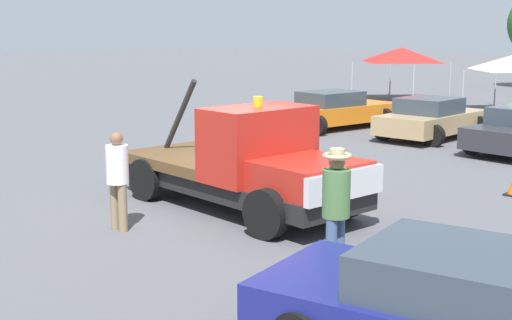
# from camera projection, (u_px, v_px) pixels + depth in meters

# --- Properties ---
(ground_plane) EXTENTS (160.00, 160.00, 0.00)m
(ground_plane) POSITION_uv_depth(u_px,v_px,m) (238.00, 208.00, 14.34)
(ground_plane) COLOR #545459
(tow_truck) EXTENTS (5.83, 2.61, 2.51)m
(tow_truck) POSITION_uv_depth(u_px,v_px,m) (249.00, 166.00, 13.92)
(tow_truck) COLOR black
(tow_truck) RESTS_ON ground
(foreground_car) EXTENTS (5.13, 2.78, 1.34)m
(foreground_car) POSITION_uv_depth(u_px,v_px,m) (480.00, 317.00, 7.35)
(foreground_car) COLOR navy
(foreground_car) RESTS_ON ground
(person_near_truck) EXTENTS (0.42, 0.42, 1.89)m
(person_near_truck) POSITION_uv_depth(u_px,v_px,m) (336.00, 202.00, 10.27)
(person_near_truck) COLOR #475B84
(person_near_truck) RESTS_ON ground
(person_at_hood) EXTENTS (0.40, 0.40, 1.78)m
(person_at_hood) POSITION_uv_depth(u_px,v_px,m) (118.00, 174.00, 12.59)
(person_at_hood) COLOR #847051
(person_at_hood) RESTS_ON ground
(parked_car_orange) EXTENTS (2.84, 5.05, 1.34)m
(parked_car_orange) POSITION_uv_depth(u_px,v_px,m) (334.00, 110.00, 25.29)
(parked_car_orange) COLOR orange
(parked_car_orange) RESTS_ON ground
(parked_car_tan) EXTENTS (2.47, 4.22, 1.34)m
(parked_car_tan) POSITION_uv_depth(u_px,v_px,m) (431.00, 119.00, 23.07)
(parked_car_tan) COLOR tan
(parked_car_tan) RESTS_ON ground
(canopy_tent_red) EXTENTS (3.49, 3.49, 2.58)m
(canopy_tent_red) POSITION_uv_depth(u_px,v_px,m) (402.00, 55.00, 34.64)
(canopy_tent_red) COLOR #9E9EA3
(canopy_tent_red) RESTS_ON ground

